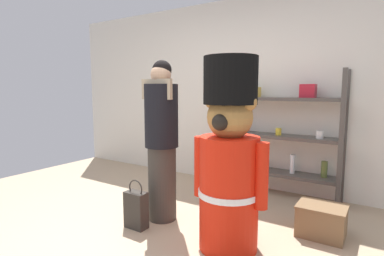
{
  "coord_description": "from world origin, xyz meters",
  "views": [
    {
      "loc": [
        1.72,
        -1.83,
        1.35
      ],
      "look_at": [
        0.21,
        0.49,
        1.0
      ],
      "focal_mm": 28.39,
      "sensor_mm": 36.0,
      "label": 1
    }
  ],
  "objects_px": {
    "display_crate": "(321,220)",
    "merchandise_shelf": "(279,134)",
    "shopping_bag": "(136,209)",
    "person_shopper": "(162,139)",
    "teddy_bear_guard": "(229,161)"
  },
  "relations": [
    {
      "from": "merchandise_shelf",
      "to": "teddy_bear_guard",
      "type": "bearing_deg",
      "value": -87.83
    },
    {
      "from": "merchandise_shelf",
      "to": "shopping_bag",
      "type": "distance_m",
      "value": 2.01
    },
    {
      "from": "person_shopper",
      "to": "shopping_bag",
      "type": "distance_m",
      "value": 0.73
    },
    {
      "from": "merchandise_shelf",
      "to": "shopping_bag",
      "type": "relative_size",
      "value": 3.27
    },
    {
      "from": "shopping_bag",
      "to": "merchandise_shelf",
      "type": "bearing_deg",
      "value": 63.24
    },
    {
      "from": "teddy_bear_guard",
      "to": "display_crate",
      "type": "relative_size",
      "value": 3.81
    },
    {
      "from": "shopping_bag",
      "to": "teddy_bear_guard",
      "type": "bearing_deg",
      "value": 9.24
    },
    {
      "from": "merchandise_shelf",
      "to": "teddy_bear_guard",
      "type": "xyz_separation_m",
      "value": [
        0.06,
        -1.57,
        -0.03
      ]
    },
    {
      "from": "teddy_bear_guard",
      "to": "shopping_bag",
      "type": "height_order",
      "value": "teddy_bear_guard"
    },
    {
      "from": "person_shopper",
      "to": "display_crate",
      "type": "xyz_separation_m",
      "value": [
        1.47,
        0.5,
        -0.7
      ]
    },
    {
      "from": "person_shopper",
      "to": "display_crate",
      "type": "distance_m",
      "value": 1.71
    },
    {
      "from": "person_shopper",
      "to": "shopping_bag",
      "type": "xyz_separation_m",
      "value": [
        -0.08,
        -0.31,
        -0.66
      ]
    },
    {
      "from": "display_crate",
      "to": "merchandise_shelf",
      "type": "bearing_deg",
      "value": 127.42
    },
    {
      "from": "person_shopper",
      "to": "display_crate",
      "type": "relative_size",
      "value": 3.87
    },
    {
      "from": "merchandise_shelf",
      "to": "display_crate",
      "type": "relative_size",
      "value": 3.73
    }
  ]
}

